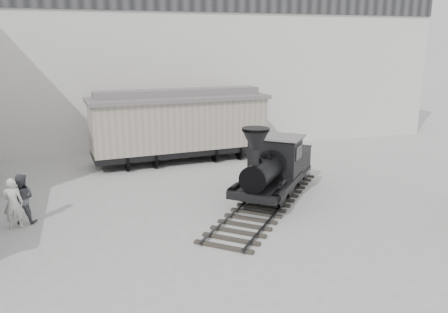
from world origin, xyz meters
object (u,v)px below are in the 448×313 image
object	(u,v)px
locomotive	(272,170)
boxcar	(179,124)
visitor_b	(22,199)
visitor_a	(13,203)

from	to	relation	value
locomotive	boxcar	world-z (taller)	boxcar
visitor_b	locomotive	bearing A→B (deg)	-170.25
visitor_b	visitor_a	bearing A→B (deg)	73.58
locomotive	visitor_b	size ratio (longest dim) A/B	4.61
visitor_a	boxcar	bearing A→B (deg)	-137.68
boxcar	visitor_b	xyz separation A→B (m)	(-6.90, -7.06, -1.14)
locomotive	visitor_a	world-z (taller)	locomotive
boxcar	visitor_b	world-z (taller)	boxcar
locomotive	boxcar	size ratio (longest dim) A/B	0.85
visitor_a	visitor_b	xyz separation A→B (m)	(0.21, 0.43, 0.00)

